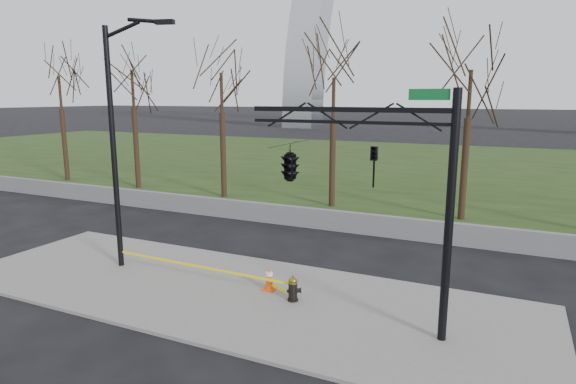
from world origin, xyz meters
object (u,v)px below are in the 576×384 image
at_px(fire_hydrant, 293,289).
at_px(traffic_cone, 269,279).
at_px(street_light, 119,131).
at_px(traffic_signal_mast, 318,164).

bearing_deg(fire_hydrant, traffic_cone, 132.94).
bearing_deg(traffic_cone, fire_hydrant, -23.15).
height_order(traffic_cone, street_light, street_light).
distance_m(street_light, traffic_signal_mast, 7.34).
distance_m(fire_hydrant, traffic_cone, 1.07).
bearing_deg(traffic_signal_mast, traffic_cone, 153.38).
height_order(fire_hydrant, traffic_cone, fire_hydrant).
bearing_deg(street_light, traffic_cone, -13.04).
xyz_separation_m(fire_hydrant, traffic_cone, (-0.98, 0.42, 0.01)).
bearing_deg(fire_hydrant, traffic_signal_mast, -54.04).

